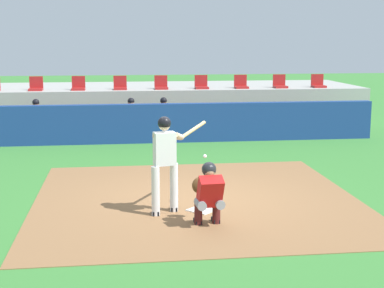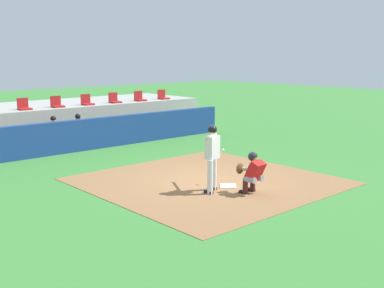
% 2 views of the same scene
% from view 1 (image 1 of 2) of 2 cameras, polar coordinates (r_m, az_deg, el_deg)
% --- Properties ---
extents(ground_plane, '(80.00, 80.00, 0.00)m').
position_cam_1_polar(ground_plane, '(11.57, 0.44, -5.50)').
color(ground_plane, '#387A33').
extents(dirt_infield, '(6.40, 6.40, 0.01)m').
position_cam_1_polar(dirt_infield, '(11.57, 0.44, -5.47)').
color(dirt_infield, olive).
rests_on(dirt_infield, ground).
extents(home_plate, '(0.62, 0.62, 0.02)m').
position_cam_1_polar(home_plate, '(10.81, 1.01, -6.53)').
color(home_plate, white).
rests_on(home_plate, dirt_infield).
extents(batter_at_plate, '(1.13, 1.02, 1.80)m').
position_cam_1_polar(batter_at_plate, '(10.42, -2.61, -1.43)').
color(batter_at_plate, silver).
rests_on(batter_at_plate, ground).
extents(catcher_crouched, '(0.51, 1.56, 1.13)m').
position_cam_1_polar(catcher_crouched, '(9.81, 1.63, -4.75)').
color(catcher_crouched, gray).
rests_on(catcher_crouched, ground).
extents(dugout_wall, '(13.00, 0.30, 1.20)m').
position_cam_1_polar(dugout_wall, '(17.78, -2.36, 2.09)').
color(dugout_wall, navy).
rests_on(dugout_wall, ground).
extents(dugout_bench, '(11.80, 0.44, 0.45)m').
position_cam_1_polar(dugout_bench, '(18.82, -2.61, 1.40)').
color(dugout_bench, olive).
rests_on(dugout_bench, ground).
extents(dugout_player_0, '(0.49, 0.70, 1.30)m').
position_cam_1_polar(dugout_player_0, '(18.72, -15.19, 2.39)').
color(dugout_player_0, '#939399').
rests_on(dugout_player_0, ground).
extents(dugout_player_1, '(0.49, 0.70, 1.30)m').
position_cam_1_polar(dugout_player_1, '(18.55, -6.02, 2.62)').
color(dugout_player_1, '#939399').
rests_on(dugout_player_1, ground).
extents(dugout_player_2, '(0.49, 0.70, 1.30)m').
position_cam_1_polar(dugout_player_2, '(18.60, -2.79, 2.69)').
color(dugout_player_2, '#939399').
rests_on(dugout_player_2, ground).
extents(stands_platform, '(15.00, 4.40, 1.40)m').
position_cam_1_polar(stands_platform, '(22.12, -3.35, 3.99)').
color(stands_platform, '#9E9E99').
rests_on(stands_platform, ground).
extents(stadium_seat_1, '(0.46, 0.46, 0.48)m').
position_cam_1_polar(stadium_seat_1, '(20.67, -15.20, 5.51)').
color(stadium_seat_1, '#A51E1E').
rests_on(stadium_seat_1, stands_platform).
extents(stadium_seat_2, '(0.46, 0.46, 0.48)m').
position_cam_1_polar(stadium_seat_2, '(20.52, -11.19, 5.65)').
color(stadium_seat_2, '#A51E1E').
rests_on(stadium_seat_2, stands_platform).
extents(stadium_seat_3, '(0.46, 0.46, 0.48)m').
position_cam_1_polar(stadium_seat_3, '(20.47, -7.13, 5.75)').
color(stadium_seat_3, '#A51E1E').
rests_on(stadium_seat_3, stands_platform).
extents(stadium_seat_4, '(0.46, 0.46, 0.48)m').
position_cam_1_polar(stadium_seat_4, '(20.53, -3.08, 5.83)').
color(stadium_seat_4, '#A51E1E').
rests_on(stadium_seat_4, stands_platform).
extents(stadium_seat_5, '(0.46, 0.46, 0.48)m').
position_cam_1_polar(stadium_seat_5, '(20.68, 0.94, 5.88)').
color(stadium_seat_5, '#A51E1E').
rests_on(stadium_seat_5, stands_platform).
extents(stadium_seat_6, '(0.46, 0.46, 0.48)m').
position_cam_1_polar(stadium_seat_6, '(20.94, 4.88, 5.90)').
color(stadium_seat_6, '#A51E1E').
rests_on(stadium_seat_6, stands_platform).
extents(stadium_seat_7, '(0.46, 0.46, 0.48)m').
position_cam_1_polar(stadium_seat_7, '(21.29, 8.70, 5.89)').
color(stadium_seat_7, '#A51E1E').
rests_on(stadium_seat_7, stands_platform).
extents(stadium_seat_8, '(0.46, 0.46, 0.48)m').
position_cam_1_polar(stadium_seat_8, '(21.73, 12.39, 5.86)').
color(stadium_seat_8, '#A51E1E').
rests_on(stadium_seat_8, stands_platform).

